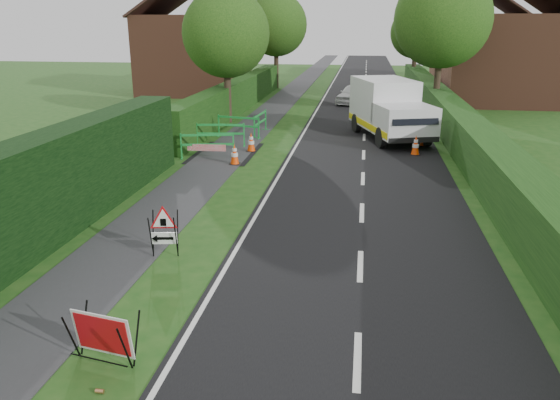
{
  "coord_description": "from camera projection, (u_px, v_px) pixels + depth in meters",
  "views": [
    {
      "loc": [
        2.41,
        -9.88,
        5.02
      ],
      "look_at": [
        0.57,
        2.14,
        1.05
      ],
      "focal_mm": 35.0,
      "sensor_mm": 36.0,
      "label": 1
    }
  ],
  "objects": [
    {
      "name": "ground",
      "position": [
        237.0,
        279.0,
        11.19
      ],
      "size": [
        120.0,
        120.0,
        0.0
      ],
      "primitive_type": "plane",
      "color": "#1C4B15",
      "rests_on": "ground"
    },
    {
      "name": "tree_nw",
      "position": [
        226.0,
        34.0,
        27.37
      ],
      "size": [
        4.4,
        4.4,
        6.7
      ],
      "color": "#2D2116",
      "rests_on": "ground"
    },
    {
      "name": "ped_barrier_2",
      "position": [
        238.0,
        124.0,
        24.73
      ],
      "size": [
        2.09,
        0.78,
        1.0
      ],
      "rotation": [
        0.0,
        0.0,
        -0.21
      ],
      "color": "#1A9137",
      "rests_on": "ground"
    },
    {
      "name": "litter_can",
      "position": [
        100.0,
        393.0,
        7.75
      ],
      "size": [
        0.12,
        0.07,
        0.07
      ],
      "primitive_type": "cylinder",
      "rotation": [
        0.0,
        1.57,
        0.0
      ],
      "color": "#BF7F4C",
      "rests_on": "ground"
    },
    {
      "name": "tree_fw",
      "position": [
        276.0,
        25.0,
        42.3
      ],
      "size": [
        4.8,
        4.8,
        7.24
      ],
      "color": "#2D2116",
      "rests_on": "ground"
    },
    {
      "name": "house_west",
      "position": [
        195.0,
        53.0,
        39.92
      ],
      "size": [
        7.5,
        7.4,
        7.88
      ],
      "color": "brown",
      "rests_on": "ground"
    },
    {
      "name": "road_surface",
      "position": [
        366.0,
        88.0,
        43.72
      ],
      "size": [
        6.0,
        90.0,
        0.02
      ],
      "primitive_type": "cube",
      "color": "black",
      "rests_on": "ground"
    },
    {
      "name": "works_van",
      "position": [
        389.0,
        108.0,
        24.42
      ],
      "size": [
        3.8,
        6.03,
        2.58
      ],
      "rotation": [
        0.0,
        0.0,
        0.31
      ],
      "color": "silver",
      "rests_on": "ground"
    },
    {
      "name": "ped_barrier_3",
      "position": [
        260.0,
        121.0,
        25.58
      ],
      "size": [
        0.52,
        2.08,
        1.0
      ],
      "rotation": [
        0.0,
        0.0,
        1.49
      ],
      "color": "#1A9137",
      "rests_on": "ground"
    },
    {
      "name": "footpath",
      "position": [
        298.0,
        87.0,
        44.51
      ],
      "size": [
        2.0,
        90.0,
        0.02
      ],
      "primitive_type": "cube",
      "color": "#2D2D30",
      "rests_on": "ground"
    },
    {
      "name": "ped_barrier_1",
      "position": [
        220.0,
        132.0,
        22.98
      ],
      "size": [
        2.09,
        0.63,
        1.0
      ],
      "rotation": [
        0.0,
        0.0,
        0.14
      ],
      "color": "#1A9137",
      "rests_on": "ground"
    },
    {
      "name": "hedge_east",
      "position": [
        451.0,
        136.0,
        25.29
      ],
      "size": [
        1.2,
        50.0,
        1.5
      ],
      "primitive_type": "cube",
      "color": "#14380F",
      "rests_on": "ground"
    },
    {
      "name": "hedge_west_far",
      "position": [
        238.0,
        111.0,
        32.58
      ],
      "size": [
        1.0,
        24.0,
        1.8
      ],
      "primitive_type": "cube",
      "color": "#14380F",
      "rests_on": "ground"
    },
    {
      "name": "traffic_cone_3",
      "position": [
        235.0,
        154.0,
        20.09
      ],
      "size": [
        0.38,
        0.38,
        0.79
      ],
      "color": "black",
      "rests_on": "ground"
    },
    {
      "name": "tree_ne",
      "position": [
        443.0,
        19.0,
        29.33
      ],
      "size": [
        5.2,
        5.2,
        7.79
      ],
      "color": "#2D2116",
      "rests_on": "ground"
    },
    {
      "name": "house_east_a",
      "position": [
        501.0,
        57.0,
        35.02
      ],
      "size": [
        7.5,
        7.4,
        7.88
      ],
      "color": "brown",
      "rests_on": "ground"
    },
    {
      "name": "traffic_cone_2",
      "position": [
        430.0,
        130.0,
        24.64
      ],
      "size": [
        0.38,
        0.38,
        0.79
      ],
      "color": "black",
      "rests_on": "ground"
    },
    {
      "name": "ped_barrier_0",
      "position": [
        207.0,
        142.0,
        20.92
      ],
      "size": [
        2.09,
        0.79,
        1.0
      ],
      "rotation": [
        0.0,
        0.0,
        0.22
      ],
      "color": "#1A9137",
      "rests_on": "ground"
    },
    {
      "name": "tree_fe",
      "position": [
        416.0,
        33.0,
        44.67
      ],
      "size": [
        4.2,
        4.2,
        6.33
      ],
      "color": "#2D2116",
      "rests_on": "ground"
    },
    {
      "name": "redwhite_plank",
      "position": [
        207.0,
        159.0,
        21.02
      ],
      "size": [
        1.5,
        0.1,
        0.25
      ],
      "primitive_type": "cube",
      "rotation": [
        0.0,
        0.0,
        0.04
      ],
      "color": "red",
      "rests_on": "ground"
    },
    {
      "name": "triangle_sign",
      "position": [
        162.0,
        228.0,
        12.03
      ],
      "size": [
        0.8,
        0.8,
        1.02
      ],
      "rotation": [
        0.0,
        0.0,
        0.17
      ],
      "color": "black",
      "rests_on": "ground"
    },
    {
      "name": "traffic_cone_4",
      "position": [
        251.0,
        142.0,
        22.12
      ],
      "size": [
        0.38,
        0.38,
        0.79
      ],
      "color": "black",
      "rests_on": "ground"
    },
    {
      "name": "traffic_cone_0",
      "position": [
        416.0,
        145.0,
        21.53
      ],
      "size": [
        0.38,
        0.38,
        0.79
      ],
      "color": "black",
      "rests_on": "ground"
    },
    {
      "name": "red_rect_sign",
      "position": [
        102.0,
        335.0,
        8.29
      ],
      "size": [
        1.09,
        0.78,
        0.85
      ],
      "rotation": [
        0.0,
        0.0,
        -0.19
      ],
      "color": "black",
      "rests_on": "ground"
    },
    {
      "name": "hatchback_car",
      "position": [
        354.0,
        94.0,
        35.12
      ],
      "size": [
        2.45,
        3.96,
        1.26
      ],
      "primitive_type": "imported",
      "rotation": [
        0.0,
        0.0,
        -0.28
      ],
      "color": "white",
      "rests_on": "ground"
    },
    {
      "name": "hedge_west_near",
      "position": [
        13.0,
        264.0,
        11.91
      ],
      "size": [
        1.1,
        18.0,
        2.5
      ],
      "primitive_type": "cube",
      "color": "black",
      "rests_on": "ground"
    },
    {
      "name": "traffic_cone_1",
      "position": [
        424.0,
        137.0,
        23.08
      ],
      "size": [
        0.38,
        0.38,
        0.79
      ],
      "color": "black",
      "rests_on": "ground"
    },
    {
      "name": "house_east_b",
      "position": [
        476.0,
        48.0,
        48.03
      ],
      "size": [
        7.5,
        7.4,
        7.88
      ],
      "color": "brown",
      "rests_on": "ground"
    }
  ]
}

